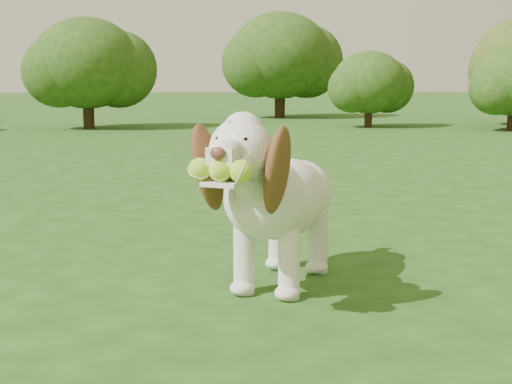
{
  "coord_description": "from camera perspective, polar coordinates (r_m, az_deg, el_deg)",
  "views": [
    {
      "loc": [
        -0.12,
        -3.31,
        0.85
      ],
      "look_at": [
        0.02,
        -0.72,
        0.43
      ],
      "focal_mm": 50.0,
      "sensor_mm": 36.0,
      "label": 1
    }
  ],
  "objects": [
    {
      "name": "ground",
      "position": [
        3.42,
        -0.88,
        -5.21
      ],
      "size": [
        80.0,
        80.0,
        0.0
      ],
      "primitive_type": "plane",
      "color": "#1C4313",
      "rests_on": "ground"
    },
    {
      "name": "dog",
      "position": [
        2.84,
        1.62,
        -0.13
      ],
      "size": [
        0.68,
        1.08,
        0.73
      ],
      "rotation": [
        0.0,
        0.0,
        -0.41
      ],
      "color": "white",
      "rests_on": "ground"
    },
    {
      "name": "shrub_i",
      "position": [
        15.48,
        1.94,
        10.85
      ],
      "size": [
        2.16,
        2.16,
        2.24
      ],
      "color": "#382314",
      "rests_on": "ground"
    },
    {
      "name": "shrub_c",
      "position": [
        12.57,
        9.04,
        8.66
      ],
      "size": [
        1.27,
        1.27,
        1.31
      ],
      "color": "#382314",
      "rests_on": "ground"
    },
    {
      "name": "shrub_b",
      "position": [
        12.41,
        -13.38,
        9.99
      ],
      "size": [
        1.79,
        1.79,
        1.85
      ],
      "color": "#382314",
      "rests_on": "ground"
    }
  ]
}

